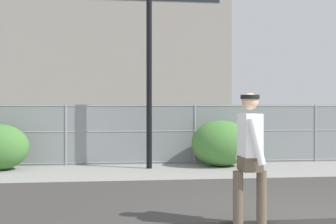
# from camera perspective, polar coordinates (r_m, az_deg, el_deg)

# --- Properties ---
(gravel_berm) EXTENTS (14.92, 3.44, 0.28)m
(gravel_berm) POSITION_cam_1_polar(r_m,az_deg,el_deg) (8.00, 12.14, -11.11)
(gravel_berm) COLOR #3D3A38
(gravel_berm) RESTS_ON ground_plane
(skater) EXTENTS (0.72, 0.58, 1.87)m
(skater) POSITION_cam_1_polar(r_m,az_deg,el_deg) (5.79, 10.33, -5.51)
(skater) COLOR black
(skater) RESTS_ON skateboard
(chain_fence) EXTENTS (23.99, 0.06, 1.85)m
(chain_fence) POSITION_cam_1_polar(r_m,az_deg,el_deg) (14.21, 3.40, -2.77)
(chain_fence) COLOR gray
(chain_fence) RESTS_ON ground_plane
(street_lamp) EXTENTS (0.44, 0.44, 7.40)m
(street_lamp) POSITION_cam_1_polar(r_m,az_deg,el_deg) (13.30, -2.41, 12.69)
(street_lamp) COLOR black
(street_lamp) RESTS_ON ground_plane
(parked_car_near) EXTENTS (4.43, 2.01, 1.66)m
(parked_car_near) POSITION_cam_1_polar(r_m,az_deg,el_deg) (17.32, -6.51, -2.49)
(parked_car_near) COLOR navy
(parked_car_near) RESTS_ON ground_plane
(parked_car_mid) EXTENTS (4.52, 2.20, 1.66)m
(parked_car_mid) POSITION_cam_1_polar(r_m,az_deg,el_deg) (18.68, 13.85, -2.28)
(parked_car_mid) COLOR #566B4C
(parked_car_mid) RESTS_ON ground_plane
(library_building) EXTENTS (27.67, 15.40, 19.56)m
(library_building) POSITION_cam_1_polar(r_m,az_deg,el_deg) (46.79, -11.42, 10.41)
(library_building) COLOR gray
(library_building) RESTS_ON ground_plane
(shrub_center) EXTENTS (1.78, 1.46, 1.38)m
(shrub_center) POSITION_cam_1_polar(r_m,az_deg,el_deg) (13.58, 6.73, -3.96)
(shrub_center) COLOR #477F38
(shrub_center) RESTS_ON ground_plane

